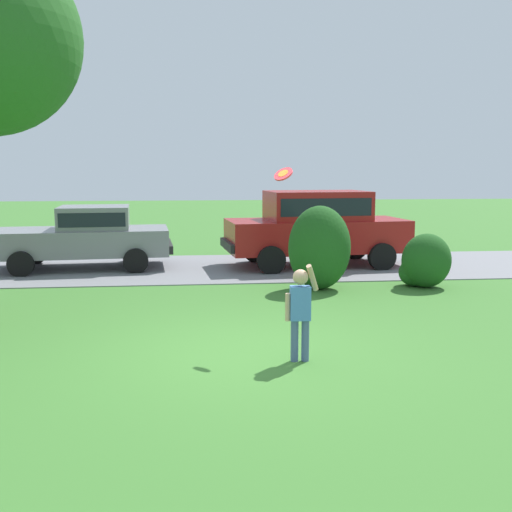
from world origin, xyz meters
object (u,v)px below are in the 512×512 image
at_px(parked_suv, 316,224).
at_px(parked_sedan, 86,235).
at_px(frisbee, 283,174).
at_px(child_thrower, 300,307).

bearing_deg(parked_suv, parked_sedan, 177.72).
relative_size(parked_sedan, parked_suv, 0.93).
relative_size(parked_suv, frisbee, 15.48).
bearing_deg(parked_sedan, parked_suv, -2.28).
height_order(parked_suv, frisbee, frisbee).
height_order(parked_sedan, parked_suv, parked_suv).
xyz_separation_m(child_thrower, frisbee, (-0.07, 1.07, 1.69)).
xyz_separation_m(parked_sedan, parked_suv, (5.78, -0.23, 0.23)).
bearing_deg(parked_sedan, child_thrower, -62.82).
bearing_deg(child_thrower, frisbee, 93.80).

